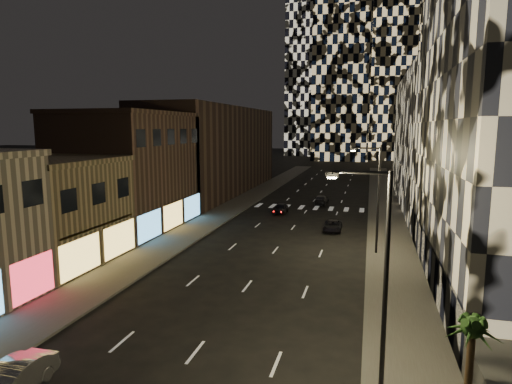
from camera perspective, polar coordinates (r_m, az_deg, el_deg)
The scene contains 17 objects.
sidewalk_left at distance 60.53m, azimuth -2.37°, elevation -1.56°, with size 4.00×120.00×0.15m, color #47443F.
sidewalk_right at distance 57.89m, azimuth 16.90°, elevation -2.40°, with size 4.00×120.00×0.15m, color #47443F.
curb_left at distance 59.94m, azimuth -0.46°, elevation -1.66°, with size 0.20×120.00×0.15m, color #4C4C47.
curb_right at distance 57.84m, azimuth 14.82°, elevation -2.32°, with size 0.20×120.00×0.15m, color #4C4C47.
retail_tan at distance 37.91m, azimuth -26.28°, elevation -2.56°, with size 10.00×10.00×8.00m, color olive.
retail_brown at distance 47.61m, azimuth -16.53°, elevation 2.52°, with size 10.00×15.00×12.00m, color #483229.
retail_filler_left at distance 71.41m, azimuth -5.39°, elevation 5.55°, with size 10.00×40.00×14.00m, color #483229.
midrise_base at distance 32.99m, azimuth 22.40°, elevation -8.36°, with size 0.60×25.00×3.00m, color #383838.
midrise_filler_right at distance 65.02m, azimuth 25.95°, elevation 6.20°, with size 16.00×40.00×18.00m, color #232326.
tower_center_low at distance 151.69m, azimuth 11.74°, elevation 22.46°, with size 18.00×18.00×95.00m, color black.
streetlight_near at distance 17.70m, azimuth 16.21°, elevation -9.53°, with size 2.55×0.25×9.00m.
streetlight_far at distance 37.25m, azimuth 15.65°, elevation -0.06°, with size 2.55×0.25×9.00m.
car_silver_parked at distance 21.20m, azimuth -29.88°, elevation -21.00°, with size 1.43×4.11×1.35m, color #A7A8AC.
car_dark_midlane at distance 54.03m, azimuth 3.31°, elevation -2.20°, with size 1.51×3.76×1.28m, color black.
car_dark_oncoming at distance 60.82m, azimuth 8.68°, elevation -1.06°, with size 1.81×4.44×1.29m, color black.
car_dark_rightlane at distance 45.51m, azimuth 10.18°, elevation -4.49°, with size 1.83×3.97×1.10m, color black.
palm_tree at distance 17.49m, azimuth 26.84°, elevation -16.72°, with size 2.10×2.07×4.12m.
Camera 1 is at (7.82, -6.85, 10.76)m, focal length 30.00 mm.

